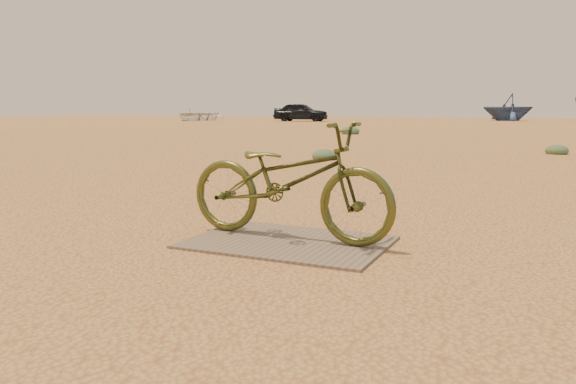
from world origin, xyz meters
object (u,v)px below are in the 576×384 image
at_px(boat_near_left, 196,114).
at_px(plywood_board, 288,242).
at_px(car, 301,112).
at_px(boat_far_left, 508,107).
at_px(bicycle, 288,180).

bearing_deg(boat_near_left, plywood_board, -53.54).
xyz_separation_m(car, boat_far_left, (14.70, 8.67, 0.39)).
height_order(bicycle, boat_near_left, boat_near_left).
relative_size(bicycle, boat_near_left, 0.38).
bearing_deg(car, plywood_board, -163.94).
bearing_deg(bicycle, car, 25.84).
xyz_separation_m(boat_near_left, boat_far_left, (23.70, 9.96, 0.62)).
bearing_deg(plywood_board, boat_far_left, 91.51).
bearing_deg(boat_near_left, bicycle, -53.51).
bearing_deg(car, bicycle, -163.94).
relative_size(boat_near_left, boat_far_left, 1.14).
height_order(plywood_board, car, car).
xyz_separation_m(bicycle, boat_near_left, (-24.86, 35.55, 0.00)).
distance_m(plywood_board, boat_near_left, 43.48).
bearing_deg(boat_near_left, car, 9.73).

